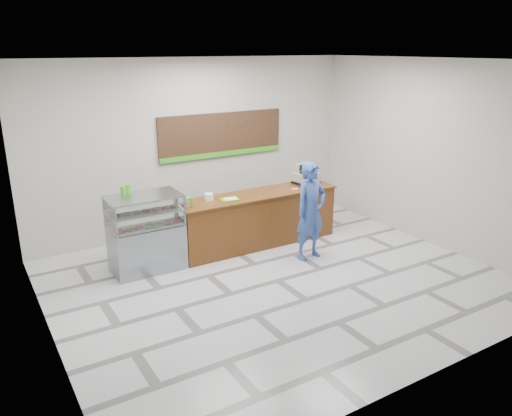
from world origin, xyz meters
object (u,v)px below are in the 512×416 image
cash_register (305,176)px  serving_tray (230,199)px  customer (311,211)px  display_case (146,233)px  sales_counter (257,219)px

cash_register → serving_tray: (-1.85, -0.18, -0.14)m
cash_register → customer: 1.38m
customer → cash_register: bearing=52.5°
display_case → serving_tray: size_ratio=3.63×
sales_counter → cash_register: size_ratio=6.00×
display_case → serving_tray: 1.62m
serving_tray → display_case: bearing=-174.1°
cash_register → customer: bearing=-136.8°
display_case → serving_tray: display_case is taller
serving_tray → customer: size_ratio=0.21×
cash_register → customer: size_ratio=0.31×
sales_counter → display_case: 2.23m
sales_counter → serving_tray: size_ratio=8.90×
serving_tray → sales_counter: bearing=15.8°
serving_tray → customer: customer is taller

